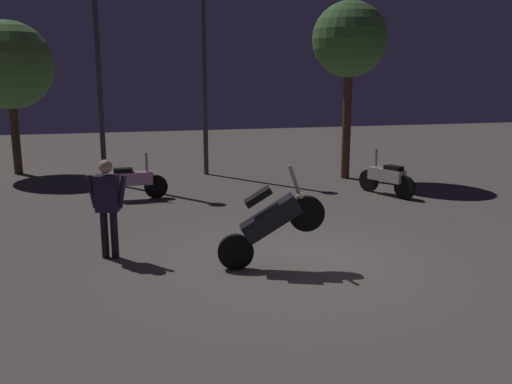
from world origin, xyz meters
The scene contains 9 objects.
ground_plane centered at (0.00, 0.00, 0.00)m, with size 40.00×40.00×0.00m, color #605951.
motorcycle_black_foreground centered at (-0.60, -0.14, 0.74)m, with size 1.66×0.42×1.63m.
motorcycle_white_parked_left centered at (3.49, 4.15, 0.44)m, with size 0.79×1.55×1.11m.
motorcycle_pink_parked_right centered at (-2.59, 5.15, 0.44)m, with size 1.66×0.32×1.11m.
person_rider_beside centered at (-3.04, 0.93, 0.97)m, with size 0.66×0.32×1.64m.
streetlamp_near centered at (-0.40, 7.95, 3.60)m, with size 0.36×0.36×5.78m.
streetlamp_far centered at (-3.28, 7.32, 3.53)m, with size 0.36×0.36×5.65m.
tree_left_bg centered at (-5.81, 9.31, 3.14)m, with size 2.50×2.50×4.40m.
tree_center_bg centered at (3.37, 6.46, 3.78)m, with size 2.04×2.04×4.85m.
Camera 1 is at (-2.74, -8.10, 3.04)m, focal length 39.01 mm.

